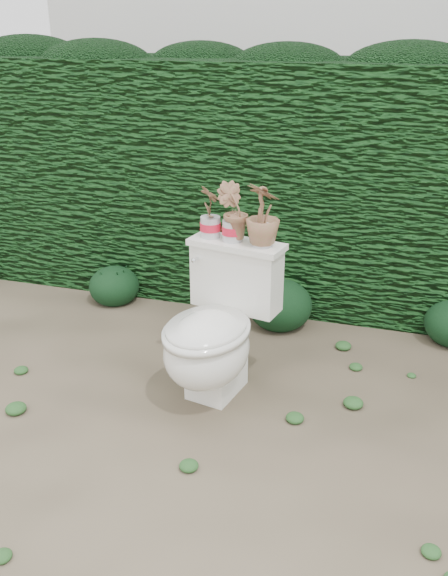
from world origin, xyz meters
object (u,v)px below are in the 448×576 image
(potted_plant_left, at_px, (210,213))
(potted_plant_right, at_px, (263,217))
(potted_plant_center, at_px, (233,214))
(toilet, at_px, (215,333))

(potted_plant_left, distance_m, potted_plant_right, 0.30)
(potted_plant_left, height_order, potted_plant_center, potted_plant_center)
(potted_plant_center, bearing_deg, potted_plant_right, 166.32)
(potted_plant_center, bearing_deg, potted_plant_left, -13.68)
(potted_plant_center, relative_size, potted_plant_right, 0.94)
(toilet, xyz_separation_m, potted_plant_left, (-0.10, 0.27, 0.55))
(potted_plant_center, bearing_deg, toilet, 82.15)
(potted_plant_left, bearing_deg, potted_plant_center, -152.75)
(potted_plant_left, relative_size, potted_plant_center, 0.91)
(toilet, bearing_deg, potted_plant_right, 59.09)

